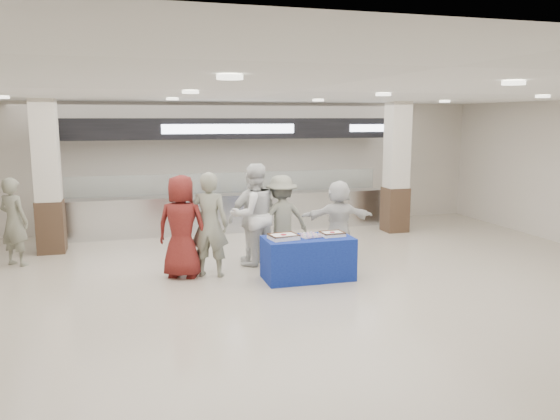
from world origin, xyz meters
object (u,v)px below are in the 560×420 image
object	(u,v)px
soldier_b	(281,219)
civilian_white	(338,219)
chef_short	(254,217)
sheet_cake_right	(332,233)
display_table	(308,258)
soldier_bg	(14,222)
sheet_cake_left	(284,236)
civilian_maroon	(182,227)
soldier_a	(209,225)
cupcake_tray	(310,235)
chef_tall	(254,215)

from	to	relation	value
soldier_b	civilian_white	size ratio (longest dim) A/B	1.08
soldier_b	chef_short	bearing A→B (deg)	-17.98
sheet_cake_right	civilian_white	world-z (taller)	civilian_white
display_table	civilian_white	distance (m)	1.66
chef_short	soldier_bg	distance (m)	4.58
display_table	sheet_cake_left	world-z (taller)	sheet_cake_left
display_table	civilian_maroon	xyz separation A→B (m)	(-2.11, 0.72, 0.54)
soldier_bg	civilian_maroon	bearing A→B (deg)	-173.29
civilian_maroon	soldier_a	world-z (taller)	soldier_a
sheet_cake_left	soldier_b	bearing A→B (deg)	75.63
sheet_cake_left	sheet_cake_right	bearing A→B (deg)	0.80
soldier_a	soldier_b	xyz separation A→B (m)	(1.49, 0.57, -0.08)
soldier_a	civilian_white	bearing A→B (deg)	-144.76
cupcake_tray	soldier_a	distance (m)	1.80
sheet_cake_right	soldier_bg	world-z (taller)	soldier_bg
chef_tall	civilian_white	world-z (taller)	chef_tall
soldier_a	soldier_b	size ratio (longest dim) A/B	1.09
sheet_cake_right	cupcake_tray	size ratio (longest dim) A/B	1.00
sheet_cake_left	chef_tall	size ratio (longest dim) A/B	0.26
chef_short	soldier_b	world-z (taller)	chef_short
sheet_cake_left	cupcake_tray	xyz separation A→B (m)	(0.50, 0.03, -0.02)
cupcake_tray	soldier_bg	distance (m)	5.68
chef_tall	soldier_b	world-z (taller)	chef_tall
sheet_cake_right	cupcake_tray	xyz separation A→B (m)	(-0.40, 0.02, -0.01)
soldier_bg	chef_tall	bearing A→B (deg)	-159.29
sheet_cake_right	civilian_white	bearing A→B (deg)	63.53
display_table	sheet_cake_left	distance (m)	0.62
sheet_cake_right	cupcake_tray	distance (m)	0.40
display_table	soldier_b	bearing A→B (deg)	96.49
sheet_cake_right	civilian_white	size ratio (longest dim) A/B	0.26
soldier_b	civilian_maroon	bearing A→B (deg)	8.14
civilian_maroon	civilian_white	world-z (taller)	civilian_maroon
chef_tall	soldier_b	distance (m)	0.57
soldier_a	chef_short	size ratio (longest dim) A/B	1.03
chef_tall	soldier_bg	size ratio (longest dim) A/B	1.15
chef_short	soldier_bg	world-z (taller)	chef_short
display_table	civilian_maroon	distance (m)	2.29
soldier_b	sheet_cake_right	bearing A→B (deg)	109.71
sheet_cake_left	sheet_cake_right	distance (m)	0.90
soldier_b	soldier_bg	world-z (taller)	soldier_b
soldier_a	chef_tall	xyz separation A→B (m)	(0.94, 0.55, 0.04)
sheet_cake_left	soldier_bg	xyz separation A→B (m)	(-4.66, 2.41, 0.05)
cupcake_tray	soldier_bg	xyz separation A→B (m)	(-5.16, 2.38, 0.07)
soldier_bg	cupcake_tray	bearing A→B (deg)	-168.88
chef_tall	chef_short	world-z (taller)	chef_tall
sheet_cake_right	chef_tall	xyz separation A→B (m)	(-1.14, 1.20, 0.19)
cupcake_tray	soldier_bg	world-z (taller)	soldier_bg
sheet_cake_right	soldier_a	bearing A→B (deg)	162.60
soldier_a	display_table	bearing A→B (deg)	-178.37
display_table	chef_short	bearing A→B (deg)	116.65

